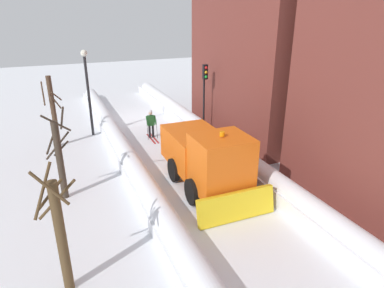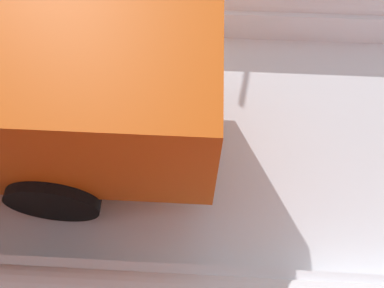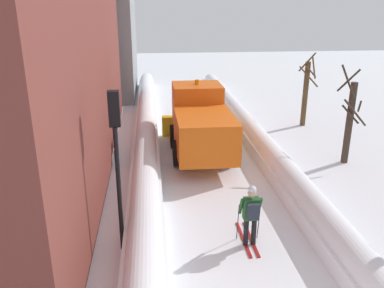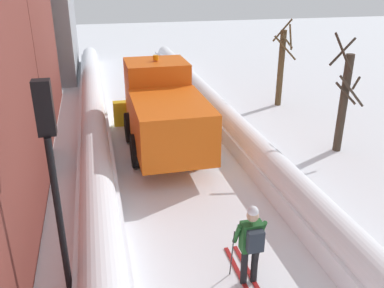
% 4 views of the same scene
% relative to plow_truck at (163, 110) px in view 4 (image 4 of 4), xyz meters
% --- Properties ---
extents(ground_plane, '(80.00, 80.00, 0.00)m').
position_rel_plow_truck_xyz_m(ground_plane, '(0.18, -1.51, -1.48)').
color(ground_plane, white).
extents(snowbank_left, '(1.10, 36.00, 1.12)m').
position_rel_plow_truck_xyz_m(snowbank_left, '(-2.39, -1.51, -0.97)').
color(snowbank_left, white).
rests_on(snowbank_left, ground).
extents(snowbank_right, '(1.10, 36.00, 0.98)m').
position_rel_plow_truck_xyz_m(snowbank_right, '(2.76, -1.51, -1.06)').
color(snowbank_right, white).
rests_on(snowbank_right, ground).
extents(plow_truck, '(3.20, 5.98, 3.12)m').
position_rel_plow_truck_xyz_m(plow_truck, '(0.00, 0.00, 0.00)').
color(plow_truck, orange).
rests_on(plow_truck, ground).
extents(skier, '(0.62, 1.80, 1.81)m').
position_rel_plow_truck_xyz_m(skier, '(0.50, -7.09, -0.48)').
color(skier, black).
rests_on(skier, ground).
extents(traffic_light_pole, '(0.28, 0.42, 4.38)m').
position_rel_plow_truck_xyz_m(traffic_light_pole, '(-3.01, -6.80, 1.59)').
color(traffic_light_pole, black).
rests_on(traffic_light_pole, ground).
extents(bare_tree_mid, '(1.13, 1.08, 4.08)m').
position_rel_plow_truck_xyz_m(bare_tree_mid, '(5.96, -1.50, 0.37)').
color(bare_tree_mid, '#382D23').
rests_on(bare_tree_mid, ground).
extents(bare_tree_far, '(1.15, 1.01, 3.94)m').
position_rel_plow_truck_xyz_m(bare_tree_far, '(6.18, 3.93, 0.41)').
color(bare_tree_far, '#4E3A22').
rests_on(bare_tree_far, ground).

